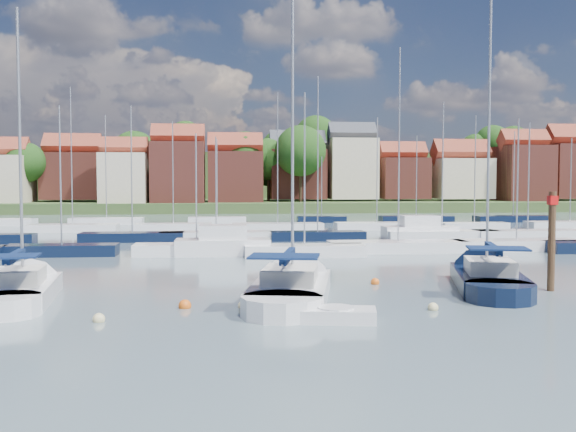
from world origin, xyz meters
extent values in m
plane|color=#4A5B64|center=(0.00, 40.00, 0.00)|extent=(260.00, 260.00, 0.00)
cube|color=silver|center=(-14.45, 2.23, 0.25)|extent=(3.59, 7.02, 1.20)
cone|color=silver|center=(-14.95, 6.40, 0.25)|extent=(3.18, 3.59, 2.81)
cylinder|color=silver|center=(-14.04, -1.12, 0.25)|extent=(3.12, 3.12, 1.20)
cube|color=silver|center=(-14.39, 1.76, 1.20)|extent=(2.29, 3.02, 0.70)
cylinder|color=#B2B2B7|center=(-14.50, 2.69, 7.08)|extent=(0.14, 0.14, 12.47)
cylinder|color=#B2B2B7|center=(-14.28, 0.83, 2.05)|extent=(0.55, 3.73, 0.10)
cube|color=#0D1C41|center=(-14.28, 0.83, 2.20)|extent=(0.72, 3.56, 0.35)
cube|color=#0D1C41|center=(-14.13, -0.37, 2.35)|extent=(2.57, 1.96, 0.08)
cube|color=silver|center=(-2.14, 1.56, 0.25)|extent=(4.89, 8.56, 1.20)
cone|color=silver|center=(-1.15, 6.50, 0.25)|extent=(4.07, 4.50, 3.36)
cylinder|color=silver|center=(-2.94, -2.39, 0.25)|extent=(3.96, 3.96, 1.20)
cube|color=silver|center=(-2.26, 1.01, 1.20)|extent=(2.97, 3.76, 0.70)
cylinder|color=#B2B2B7|center=(-2.03, 2.11, 8.31)|extent=(0.14, 0.14, 14.92)
cylinder|color=#B2B2B7|center=(-2.48, -0.08, 2.05)|extent=(0.99, 4.41, 0.10)
cube|color=#0D1C41|center=(-2.48, -0.08, 2.20)|extent=(1.14, 4.23, 0.35)
cube|color=#0D1C41|center=(-2.77, -1.51, 2.35)|extent=(3.20, 2.54, 0.08)
cube|color=black|center=(8.17, 3.52, 0.25)|extent=(5.07, 8.18, 1.20)
cone|color=black|center=(9.43, 8.11, 0.25)|extent=(4.04, 4.41, 3.17)
cylinder|color=black|center=(7.16, -0.15, 0.25)|extent=(3.90, 3.90, 1.20)
cube|color=silver|center=(8.03, 3.02, 1.20)|extent=(2.98, 3.65, 0.70)
cylinder|color=#B2B2B7|center=(8.31, 4.03, 8.06)|extent=(0.14, 0.14, 14.42)
cylinder|color=#B2B2B7|center=(7.75, 2.00, 2.05)|extent=(1.22, 4.10, 0.10)
cube|color=#0D1C41|center=(7.75, 2.00, 2.20)|extent=(1.35, 3.95, 0.35)
cube|color=#0D1C41|center=(7.38, 0.67, 2.35)|extent=(3.10, 2.55, 0.08)
cube|color=silver|center=(-0.95, -3.47, 0.22)|extent=(3.32, 2.00, 0.61)
cylinder|color=silver|center=(-0.95, -3.47, 0.39)|extent=(1.44, 1.44, 0.39)
cylinder|color=#4C331E|center=(10.95, 2.44, 1.35)|extent=(0.36, 0.36, 7.20)
cube|color=red|center=(10.95, 2.44, 4.52)|extent=(0.40, 0.40, 0.44)
sphere|color=beige|center=(-10.09, -2.58, 0.00)|extent=(0.49, 0.49, 0.49)
sphere|color=#D85914|center=(-6.94, -0.17, 0.00)|extent=(0.55, 0.55, 0.55)
sphere|color=beige|center=(3.54, -1.67, 0.00)|extent=(0.45, 0.45, 0.45)
sphere|color=#D85914|center=(2.73, 5.39, 0.00)|extent=(0.46, 0.46, 0.46)
sphere|color=beige|center=(-4.46, -0.35, 0.00)|extent=(0.42, 0.42, 0.42)
sphere|color=#D85914|center=(-0.95, -2.10, 0.00)|extent=(0.53, 0.53, 0.53)
cube|color=black|center=(-17.11, 20.54, 0.35)|extent=(8.01, 2.24, 1.00)
cylinder|color=#B2B2B7|center=(-17.11, 20.54, 5.93)|extent=(0.12, 0.12, 10.16)
cube|color=silver|center=(-7.27, 20.20, 0.35)|extent=(9.22, 2.58, 1.00)
cylinder|color=#B2B2B7|center=(-7.27, 20.20, 4.94)|extent=(0.12, 0.12, 8.18)
cube|color=silver|center=(0.63, 18.61, 0.35)|extent=(8.78, 2.46, 1.00)
cylinder|color=#B2B2B7|center=(0.63, 18.61, 6.38)|extent=(0.12, 0.12, 11.06)
cube|color=silver|center=(8.23, 20.67, 0.35)|extent=(10.79, 3.02, 1.00)
cylinder|color=#B2B2B7|center=(8.23, 20.67, 8.29)|extent=(0.12, 0.12, 14.87)
cube|color=silver|center=(17.98, 21.03, 0.35)|extent=(10.13, 2.84, 1.00)
cylinder|color=#B2B2B7|center=(17.98, 21.03, 5.65)|extent=(0.12, 0.12, 9.59)
cube|color=silver|center=(-5.31, 20.00, 0.50)|extent=(7.00, 2.60, 1.40)
cube|color=silver|center=(-5.31, 20.00, 1.60)|extent=(3.50, 2.20, 1.30)
cube|color=black|center=(-13.55, 31.64, 0.35)|extent=(9.30, 2.60, 1.00)
cylinder|color=#B2B2B7|center=(-13.55, 31.64, 6.59)|extent=(0.12, 0.12, 11.48)
cube|color=silver|center=(-5.94, 32.01, 0.35)|extent=(10.40, 2.91, 1.00)
cylinder|color=#B2B2B7|center=(-5.94, 32.01, 5.24)|extent=(0.12, 0.12, 8.77)
cube|color=black|center=(3.48, 31.28, 0.35)|extent=(8.80, 2.46, 1.00)
cylinder|color=#B2B2B7|center=(3.48, 31.28, 8.01)|extent=(0.12, 0.12, 14.33)
cube|color=silver|center=(15.40, 31.16, 0.35)|extent=(10.73, 3.00, 1.00)
cylinder|color=#B2B2B7|center=(15.40, 31.16, 6.92)|extent=(0.12, 0.12, 12.14)
cube|color=silver|center=(23.82, 30.97, 0.35)|extent=(10.48, 2.93, 1.00)
cylinder|color=#B2B2B7|center=(23.82, 30.97, 5.99)|extent=(0.12, 0.12, 10.28)
cube|color=silver|center=(13.46, 32.00, 0.50)|extent=(7.00, 2.60, 1.40)
cube|color=silver|center=(13.46, 32.00, 1.60)|extent=(3.50, 2.20, 1.30)
cube|color=silver|center=(-21.71, 44.21, 0.35)|extent=(9.71, 2.72, 1.00)
cylinder|color=#B2B2B7|center=(-21.71, 44.21, 8.29)|extent=(0.12, 0.12, 14.88)
cube|color=silver|center=(-10.84, 44.51, 0.35)|extent=(8.49, 2.38, 1.00)
cylinder|color=#B2B2B7|center=(-10.84, 44.51, 6.51)|extent=(0.12, 0.12, 11.31)
cube|color=silver|center=(0.79, 43.78, 0.35)|extent=(10.16, 2.85, 1.00)
cylinder|color=#B2B2B7|center=(0.79, 43.78, 8.15)|extent=(0.12, 0.12, 14.59)
cube|color=silver|center=(12.17, 43.90, 0.35)|extent=(9.53, 2.67, 1.00)
cylinder|color=#B2B2B7|center=(12.17, 43.90, 6.81)|extent=(0.12, 0.12, 11.91)
cube|color=silver|center=(23.16, 42.50, 0.35)|extent=(7.62, 2.13, 1.00)
cylinder|color=#B2B2B7|center=(23.16, 42.50, 6.91)|extent=(0.12, 0.12, 12.13)
cube|color=silver|center=(35.22, 43.59, 0.35)|extent=(10.17, 2.85, 1.00)
cylinder|color=#B2B2B7|center=(35.22, 43.59, 5.72)|extent=(0.12, 0.12, 9.73)
cube|color=silver|center=(-20.26, 56.56, 0.35)|extent=(9.24, 2.59, 1.00)
cylinder|color=#B2B2B7|center=(-20.26, 56.56, 7.43)|extent=(0.12, 0.12, 13.17)
cube|color=silver|center=(-6.08, 57.30, 0.35)|extent=(7.57, 2.12, 1.00)
cylinder|color=#B2B2B7|center=(-6.08, 57.30, 5.97)|extent=(0.12, 0.12, 10.24)
cube|color=black|center=(7.88, 57.47, 0.35)|extent=(6.58, 1.84, 1.00)
cylinder|color=#B2B2B7|center=(7.88, 57.47, 4.85)|extent=(0.12, 0.12, 8.01)
cube|color=black|center=(20.94, 57.40, 0.35)|extent=(9.92, 2.78, 1.00)
cylinder|color=#B2B2B7|center=(20.94, 57.40, 6.31)|extent=(0.12, 0.12, 10.92)
cube|color=black|center=(34.28, 56.37, 0.35)|extent=(10.55, 2.95, 1.00)
cylinder|color=#B2B2B7|center=(34.28, 56.37, 6.61)|extent=(0.12, 0.12, 11.51)
cube|color=#415028|center=(0.00, 117.00, 0.30)|extent=(200.00, 70.00, 3.00)
cube|color=#415028|center=(0.00, 142.00, 5.00)|extent=(200.00, 60.00, 14.00)
cube|color=beige|center=(-44.83, 92.19, 5.88)|extent=(9.35, 10.04, 8.56)
cube|color=brown|center=(-44.83, 92.19, 11.30)|extent=(9.54, 4.63, 4.63)
cube|color=brown|center=(-33.65, 97.79, 6.56)|extent=(10.37, 9.97, 8.73)
cube|color=brown|center=(-33.65, 97.79, 12.20)|extent=(10.57, 5.13, 5.13)
cube|color=beige|center=(-22.74, 89.00, 6.08)|extent=(8.09, 8.80, 8.96)
cube|color=brown|center=(-22.74, 89.00, 11.55)|extent=(8.25, 4.00, 4.00)
cube|color=brown|center=(-13.35, 89.94, 7.08)|extent=(9.36, 10.17, 10.97)
cube|color=brown|center=(-13.35, 89.94, 13.72)|extent=(9.54, 4.63, 4.63)
cube|color=brown|center=(-3.04, 91.65, 6.31)|extent=(9.90, 8.56, 9.42)
cube|color=brown|center=(-3.04, 91.65, 12.23)|extent=(10.10, 4.90, 4.90)
cube|color=brown|center=(9.10, 96.65, 6.95)|extent=(10.59, 8.93, 9.49)
cube|color=#383A42|center=(9.10, 96.65, 12.99)|extent=(10.80, 5.24, 5.24)
cube|color=beige|center=(19.71, 95.80, 8.02)|extent=(9.01, 8.61, 11.65)
cube|color=#383A42|center=(19.71, 95.80, 14.95)|extent=(9.19, 4.46, 4.46)
cube|color=brown|center=(30.17, 97.00, 6.20)|extent=(9.10, 9.34, 8.00)
cube|color=brown|center=(30.17, 97.00, 11.32)|extent=(9.28, 4.50, 4.50)
cube|color=beige|center=(41.95, 96.59, 6.14)|extent=(10.86, 9.59, 7.88)
cube|color=brown|center=(41.95, 96.59, 11.41)|extent=(11.07, 5.37, 5.37)
cube|color=brown|center=(53.76, 93.92, 7.09)|extent=(9.18, 9.96, 10.97)
cube|color=brown|center=(53.76, 93.92, 13.70)|extent=(9.36, 4.54, 4.54)
cube|color=brown|center=(65.18, 95.21, 7.58)|extent=(11.39, 9.67, 10.76)
cube|color=brown|center=(65.18, 95.21, 14.36)|extent=(11.62, 5.64, 5.64)
cylinder|color=#382619|center=(56.77, 115.51, 8.51)|extent=(0.50, 0.50, 4.47)
sphere|color=#244816|center=(56.77, 115.51, 14.58)|extent=(8.18, 8.18, 8.18)
cylinder|color=#382619|center=(3.46, 95.93, 3.83)|extent=(0.50, 0.50, 4.46)
sphere|color=#244816|center=(3.46, 95.93, 9.88)|extent=(8.15, 8.15, 8.15)
cylinder|color=#382619|center=(15.22, 113.68, 8.58)|extent=(0.50, 0.50, 5.15)
sphere|color=#244816|center=(15.22, 113.68, 15.56)|extent=(9.41, 9.41, 9.41)
cylinder|color=#382619|center=(-13.54, 116.31, 8.68)|extent=(0.50, 0.50, 4.56)
sphere|color=#244816|center=(-13.54, 116.31, 14.87)|extent=(8.34, 8.34, 8.34)
cylinder|color=#382619|center=(-23.24, 105.25, 4.18)|extent=(0.50, 0.50, 5.15)
sphere|color=#244816|center=(-23.24, 105.25, 11.17)|extent=(9.42, 9.42, 9.42)
cylinder|color=#382619|center=(-38.67, 107.32, 6.76)|extent=(0.50, 0.50, 3.42)
sphere|color=#244816|center=(-38.67, 107.32, 11.40)|extent=(6.26, 6.26, 6.26)
cylinder|color=#382619|center=(13.76, 104.71, 3.48)|extent=(0.50, 0.50, 3.77)
sphere|color=#244816|center=(13.76, 104.71, 8.60)|extent=(6.89, 6.89, 6.89)
cylinder|color=#382619|center=(9.05, 90.94, 4.21)|extent=(0.50, 0.50, 5.21)
sphere|color=#244816|center=(9.05, 90.94, 11.28)|extent=(9.53, 9.53, 9.53)
cylinder|color=#382619|center=(61.93, 101.62, 3.09)|extent=(0.50, 0.50, 2.97)
sphere|color=#244816|center=(61.93, 101.62, 7.12)|extent=(5.44, 5.44, 5.44)
cylinder|color=#382619|center=(-1.15, 93.75, 4.02)|extent=(0.50, 0.50, 4.84)
sphere|color=#244816|center=(-1.15, 93.75, 10.59)|extent=(8.85, 8.85, 8.85)
cylinder|color=#382619|center=(52.68, 115.72, 8.17)|extent=(0.50, 0.50, 3.72)
sphere|color=#244816|center=(52.68, 115.72, 13.21)|extent=(6.80, 6.80, 6.80)
cylinder|color=#382619|center=(54.05, 94.13, 3.62)|extent=(0.50, 0.50, 4.05)
sphere|color=#244816|center=(54.05, 94.13, 9.11)|extent=(7.40, 7.40, 7.40)
cylinder|color=#382619|center=(-40.96, 92.79, 3.60)|extent=(0.50, 0.50, 4.00)
sphere|color=#244816|center=(-40.96, 92.79, 9.04)|extent=(7.32, 7.32, 7.32)
cylinder|color=#382619|center=(6.84, 113.29, 7.91)|extent=(0.50, 0.50, 3.93)
sphere|color=#244816|center=(6.84, 113.29, 13.24)|extent=(7.19, 7.19, 7.19)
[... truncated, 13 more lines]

